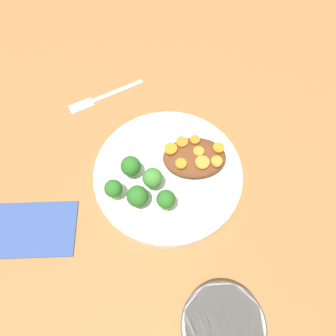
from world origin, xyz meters
TOP-DOWN VIEW (x-y plane):
  - ground_plane at (0.00, 0.00)m, footprint 4.00×4.00m
  - plate at (0.00, 0.00)m, footprint 0.28×0.28m
  - dip_bowl at (-0.06, 0.27)m, footprint 0.12×0.12m
  - stew_mound at (-0.05, -0.02)m, footprint 0.12×0.09m
  - broccoli_floret_0 at (0.06, 0.06)m, footprint 0.04×0.04m
  - broccoli_floret_1 at (0.07, -0.00)m, footprint 0.04×0.04m
  - broccoli_floret_2 at (0.10, 0.04)m, footprint 0.03×0.03m
  - broccoli_floret_3 at (0.01, 0.07)m, footprint 0.03×0.03m
  - broccoli_floret_4 at (0.03, 0.03)m, footprint 0.04×0.04m
  - carrot_slice_0 at (-0.02, -0.00)m, footprint 0.02×0.02m
  - carrot_slice_1 at (-0.09, -0.00)m, footprint 0.02×0.02m
  - carrot_slice_2 at (-0.01, -0.03)m, footprint 0.02×0.02m
  - carrot_slice_3 at (-0.06, -0.02)m, footprint 0.02×0.02m
  - carrot_slice_4 at (-0.06, 0.00)m, footprint 0.03×0.03m
  - carrot_slice_5 at (-0.10, -0.03)m, footprint 0.02×0.02m
  - carrot_slice_6 at (-0.03, -0.05)m, footprint 0.02×0.02m
  - carrot_slice_7 at (-0.05, -0.05)m, footprint 0.02×0.02m
  - fork at (0.14, -0.20)m, footprint 0.16×0.09m
  - napkin at (0.25, 0.09)m, footprint 0.16×0.10m

SIDE VIEW (x-z plane):
  - ground_plane at x=0.00m, z-range 0.00..0.00m
  - fork at x=0.14m, z-range 0.00..0.01m
  - napkin at x=0.25m, z-range 0.00..0.01m
  - plate at x=0.00m, z-range 0.00..0.02m
  - dip_bowl at x=-0.06m, z-range 0.00..0.05m
  - stew_mound at x=-0.05m, z-range 0.02..0.05m
  - broccoli_floret_2 at x=0.10m, z-range 0.02..0.07m
  - broccoli_floret_1 at x=0.07m, z-range 0.02..0.07m
  - broccoli_floret_0 at x=0.06m, z-range 0.02..0.07m
  - broccoli_floret_4 at x=0.03m, z-range 0.02..0.07m
  - carrot_slice_6 at x=-0.03m, z-range 0.05..0.05m
  - carrot_slice_0 at x=-0.02m, z-range 0.05..0.05m
  - broccoli_floret_3 at x=0.01m, z-range 0.02..0.07m
  - carrot_slice_4 at x=-0.06m, z-range 0.05..0.05m
  - carrot_slice_7 at x=-0.05m, z-range 0.05..0.05m
  - carrot_slice_2 at x=-0.01m, z-range 0.05..0.05m
  - carrot_slice_5 at x=-0.10m, z-range 0.05..0.05m
  - carrot_slice_3 at x=-0.06m, z-range 0.05..0.05m
  - carrot_slice_1 at x=-0.09m, z-range 0.05..0.05m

